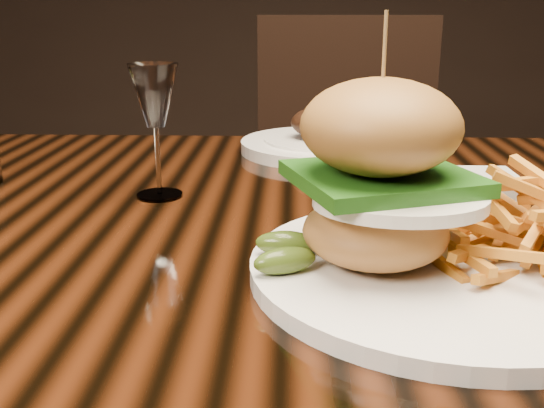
{
  "coord_description": "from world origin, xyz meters",
  "views": [
    {
      "loc": [
        -0.03,
        -0.66,
        0.97
      ],
      "look_at": [
        -0.05,
        -0.15,
        0.81
      ],
      "focal_mm": 42.0,
      "sensor_mm": 36.0,
      "label": 1
    }
  ],
  "objects_px": {
    "burger_plate": "(442,214)",
    "chair_far": "(347,185)",
    "wine_glass": "(155,101)",
    "dining_table": "(319,280)",
    "far_dish": "(322,141)"
  },
  "relations": [
    {
      "from": "burger_plate",
      "to": "chair_far",
      "type": "xyz_separation_m",
      "value": [
        0.01,
        1.05,
        -0.27
      ]
    },
    {
      "from": "burger_plate",
      "to": "wine_glass",
      "type": "relative_size",
      "value": 2.09
    },
    {
      "from": "dining_table",
      "to": "burger_plate",
      "type": "relative_size",
      "value": 4.84
    },
    {
      "from": "burger_plate",
      "to": "far_dish",
      "type": "relative_size",
      "value": 1.29
    },
    {
      "from": "wine_glass",
      "to": "far_dish",
      "type": "height_order",
      "value": "wine_glass"
    },
    {
      "from": "far_dish",
      "to": "wine_glass",
      "type": "bearing_deg",
      "value": -128.81
    },
    {
      "from": "far_dish",
      "to": "burger_plate",
      "type": "bearing_deg",
      "value": -80.98
    },
    {
      "from": "dining_table",
      "to": "wine_glass",
      "type": "relative_size",
      "value": 10.1
    },
    {
      "from": "dining_table",
      "to": "wine_glass",
      "type": "height_order",
      "value": "wine_glass"
    },
    {
      "from": "far_dish",
      "to": "chair_far",
      "type": "xyz_separation_m",
      "value": [
        0.09,
        0.57,
        -0.23
      ]
    },
    {
      "from": "burger_plate",
      "to": "chair_far",
      "type": "height_order",
      "value": "burger_plate"
    },
    {
      "from": "wine_glass",
      "to": "far_dish",
      "type": "bearing_deg",
      "value": 51.19
    },
    {
      "from": "wine_glass",
      "to": "burger_plate",
      "type": "bearing_deg",
      "value": -39.39
    },
    {
      "from": "wine_glass",
      "to": "chair_far",
      "type": "relative_size",
      "value": 0.17
    },
    {
      "from": "dining_table",
      "to": "far_dish",
      "type": "xyz_separation_m",
      "value": [
        0.01,
        0.33,
        0.09
      ]
    }
  ]
}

